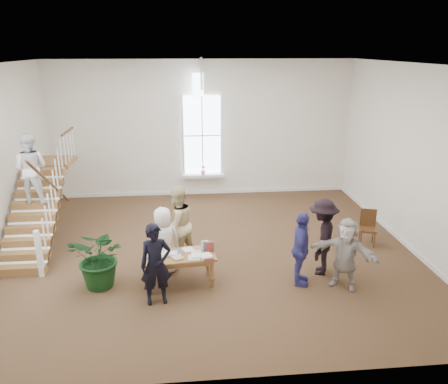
{
  "coord_description": "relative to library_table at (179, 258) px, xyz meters",
  "views": [
    {
      "loc": [
        -0.63,
        -9.94,
        4.87
      ],
      "look_at": [
        0.35,
        0.4,
        1.4
      ],
      "focal_mm": 35.0,
      "sensor_mm": 36.0,
      "label": 1
    }
  ],
  "objects": [
    {
      "name": "elderly_woman",
      "position": [
        -0.35,
        0.6,
        0.15
      ],
      "size": [
        0.87,
        0.72,
        1.54
      ],
      "primitive_type": "imported",
      "rotation": [
        0.0,
        0.0,
        3.48
      ],
      "color": "white",
      "rests_on": "ground"
    },
    {
      "name": "woman_cluster_b",
      "position": [
        3.15,
        0.25,
        0.25
      ],
      "size": [
        1.05,
        1.29,
        1.74
      ],
      "primitive_type": "imported",
      "rotation": [
        0.0,
        0.0,
        4.29
      ],
      "color": "black",
      "rests_on": "ground"
    },
    {
      "name": "woman_cluster_a",
      "position": [
        2.55,
        -0.2,
        0.19
      ],
      "size": [
        0.64,
        1.03,
        1.64
      ],
      "primitive_type": "imported",
      "rotation": [
        0.0,
        0.0,
        1.31
      ],
      "color": "#3A3682",
      "rests_on": "ground"
    },
    {
      "name": "woman_cluster_c",
      "position": [
        3.45,
        -0.4,
        0.15
      ],
      "size": [
        1.44,
        1.21,
        1.55
      ],
      "primitive_type": "imported",
      "rotation": [
        0.0,
        0.0,
        5.66
      ],
      "color": "#BCB2A9",
      "rests_on": "ground"
    },
    {
      "name": "staircase",
      "position": [
        -3.56,
        2.34,
        1.0
      ],
      "size": [
        1.1,
        4.1,
        2.92
      ],
      "color": "brown",
      "rests_on": "ground"
    },
    {
      "name": "floor_plant",
      "position": [
        -1.64,
        0.1,
        0.05
      ],
      "size": [
        1.5,
        1.41,
        1.35
      ],
      "primitive_type": "imported",
      "rotation": [
        0.0,
        0.0,
        -0.36
      ],
      "color": "black",
      "rests_on": "ground"
    },
    {
      "name": "library_table",
      "position": [
        0.0,
        0.0,
        0.0
      ],
      "size": [
        1.56,
        0.89,
        0.76
      ],
      "rotation": [
        0.0,
        0.0,
        0.1
      ],
      "color": "brown",
      "rests_on": "ground"
    },
    {
      "name": "side_chair",
      "position": [
        4.81,
        1.61,
        -0.11
      ],
      "size": [
        0.5,
        0.5,
        0.92
      ],
      "rotation": [
        0.0,
        0.0,
        -0.29
      ],
      "color": "#3E2110",
      "rests_on": "ground"
    },
    {
      "name": "person_yellow",
      "position": [
        -0.05,
        1.1,
        0.31
      ],
      "size": [
        1.15,
        1.1,
        1.87
      ],
      "primitive_type": "imported",
      "rotation": [
        0.0,
        0.0,
        3.76
      ],
      "color": "#D8BF87",
      "rests_on": "ground"
    },
    {
      "name": "police_officer",
      "position": [
        -0.45,
        -0.65,
        0.21
      ],
      "size": [
        0.68,
        0.51,
        1.68
      ],
      "primitive_type": "imported",
      "rotation": [
        0.0,
        0.0,
        0.19
      ],
      "color": "black",
      "rests_on": "ground"
    },
    {
      "name": "ground",
      "position": [
        0.79,
        1.6,
        -0.62
      ],
      "size": [
        10.0,
        10.0,
        0.0
      ],
      "primitive_type": "plane",
      "color": "#422619",
      "rests_on": "ground"
    },
    {
      "name": "room_shell",
      "position": [
        0.79,
        5.99,
        -0.22
      ],
      "size": [
        10.49,
        10.0,
        10.0
      ],
      "color": "silver",
      "rests_on": "ground"
    }
  ]
}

